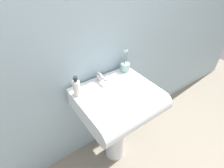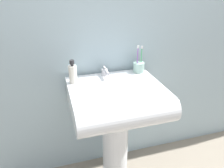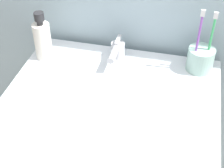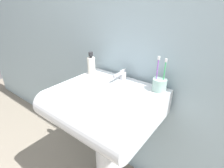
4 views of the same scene
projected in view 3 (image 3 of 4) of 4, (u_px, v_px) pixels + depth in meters
The scene contains 4 objects.
sink_basin at pixel (107, 128), 1.02m from camera, with size 0.63×0.57×0.17m.
faucet at pixel (117, 50), 1.13m from camera, with size 0.05×0.13×0.07m.
toothbrush_cup at pixel (201, 59), 1.08m from camera, with size 0.08×0.08×0.21m.
soap_bottle at pixel (42, 39), 1.12m from camera, with size 0.06×0.06×0.16m.
Camera 3 is at (0.18, -0.74, 1.55)m, focal length 55.00 mm.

